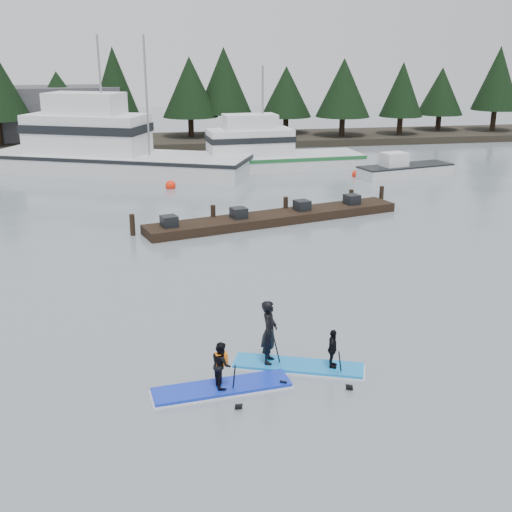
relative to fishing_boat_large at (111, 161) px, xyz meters
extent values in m
plane|color=gray|center=(5.74, -29.50, -0.77)|extent=(160.00, 160.00, 0.00)
cube|color=#2D281E|center=(5.74, 12.50, -0.47)|extent=(70.00, 8.00, 0.60)
cube|color=#4C4C51|center=(-8.26, 14.50, 1.73)|extent=(18.00, 6.00, 5.00)
cube|color=silver|center=(0.51, -0.23, -0.65)|extent=(18.44, 11.94, 2.40)
cube|color=white|center=(-1.46, 0.66, 1.85)|extent=(8.85, 6.60, 2.60)
cylinder|color=gray|center=(-0.31, 0.14, 4.40)|extent=(0.14, 0.14, 7.71)
cube|color=silver|center=(11.14, -0.77, -0.68)|extent=(13.06, 4.46, 1.84)
cube|color=white|center=(9.60, -0.86, 1.16)|extent=(5.94, 3.00, 1.84)
cylinder|color=gray|center=(10.50, -0.80, 3.26)|extent=(0.14, 0.14, 6.04)
cube|color=silver|center=(19.39, -5.14, -0.39)|extent=(6.78, 3.40, 0.76)
cube|color=black|center=(8.33, -15.03, -0.55)|extent=(13.23, 5.22, 0.44)
sphere|color=#FF280C|center=(3.71, -6.07, -0.77)|extent=(0.64, 0.64, 0.64)
sphere|color=#FF280C|center=(16.13, -4.57, -0.77)|extent=(0.54, 0.54, 0.54)
cube|color=#1530C8|center=(3.47, -30.77, -0.71)|extent=(3.57, 1.22, 0.13)
imported|color=black|center=(3.47, -30.77, -0.04)|extent=(0.51, 0.63, 1.20)
cube|color=orange|center=(3.47, -30.77, 0.10)|extent=(0.32, 0.23, 0.32)
cylinder|color=black|center=(3.75, -30.96, -0.50)|extent=(0.06, 0.87, 1.47)
cube|color=#1782DA|center=(5.66, -29.99, -0.71)|extent=(3.55, 2.03, 0.12)
imported|color=black|center=(4.92, -29.70, 0.24)|extent=(0.63, 0.75, 1.77)
cylinder|color=black|center=(5.07, -30.00, -0.20)|extent=(0.51, 0.88, 1.67)
imported|color=black|center=(6.50, -30.32, -0.11)|extent=(0.47, 0.68, 1.08)
cylinder|color=black|center=(6.66, -30.61, -0.58)|extent=(0.44, 0.76, 1.43)
camera|label=1|loc=(1.65, -45.01, 7.48)|focal=45.00mm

